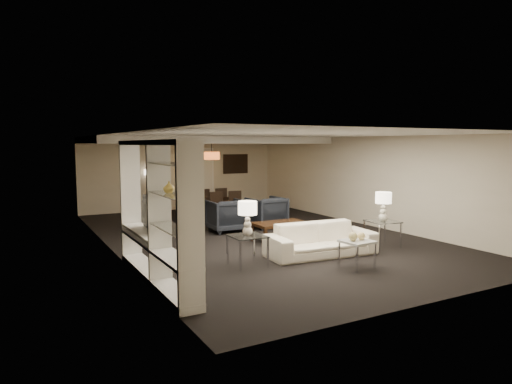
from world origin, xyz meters
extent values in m
plane|color=black|center=(0.00, 0.00, 0.00)|extent=(11.00, 11.00, 0.00)
cube|color=silver|center=(0.00, 0.00, 2.50)|extent=(7.00, 11.00, 0.02)
cube|color=#C2B69C|center=(0.00, 5.50, 1.25)|extent=(7.00, 0.02, 2.50)
cube|color=#C2B69C|center=(0.00, -5.50, 1.25)|extent=(7.00, 0.02, 2.50)
cube|color=#C2B69C|center=(-3.50, 0.00, 1.25)|extent=(0.02, 11.00, 2.50)
cube|color=#C2B69C|center=(3.50, 0.00, 1.25)|extent=(0.02, 11.00, 2.50)
cube|color=silver|center=(0.00, 3.50, 2.40)|extent=(7.00, 4.00, 0.20)
cube|color=beige|center=(-0.90, 5.42, 1.20)|extent=(1.50, 0.12, 2.40)
cube|color=silver|center=(0.70, 5.47, 1.05)|extent=(0.90, 0.05, 2.10)
cube|color=#142D38|center=(2.10, 5.46, 1.55)|extent=(0.95, 0.04, 0.65)
cylinder|color=#D8591E|center=(0.30, 3.50, 1.92)|extent=(0.52, 0.52, 0.24)
imported|color=beige|center=(0.19, -2.44, 0.33)|extent=(2.34, 1.06, 0.66)
imported|color=black|center=(-0.41, 0.86, 0.42)|extent=(0.94, 0.97, 0.85)
imported|color=black|center=(0.79, 0.86, 0.42)|extent=(0.95, 0.98, 0.85)
sphere|color=tan|center=(0.09, -3.54, 0.60)|extent=(0.17, 0.17, 0.17)
sphere|color=#ECCC7D|center=(0.29, -3.54, 0.59)|extent=(0.15, 0.15, 0.15)
imported|color=black|center=(-3.28, -1.93, 1.05)|extent=(1.05, 0.14, 0.60)
imported|color=#264DA5|center=(-3.31, -3.95, 1.15)|extent=(0.18, 0.18, 0.19)
imported|color=gold|center=(-3.31, -3.37, 1.65)|extent=(0.17, 0.17, 0.18)
cube|color=black|center=(-2.17, -1.35, 0.56)|extent=(0.14, 0.14, 1.12)
imported|color=black|center=(-0.08, 2.79, 0.30)|extent=(1.74, 0.99, 0.60)
camera|label=1|loc=(-5.40, -9.89, 2.28)|focal=32.00mm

